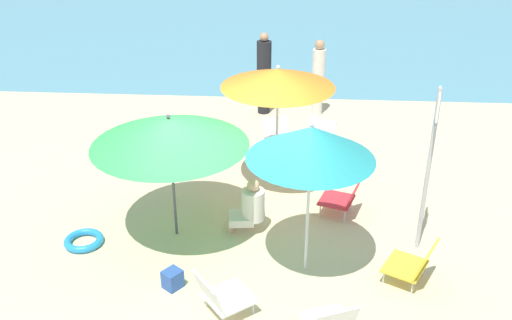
% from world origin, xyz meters
% --- Properties ---
extents(ground_plane, '(40.00, 40.00, 0.00)m').
position_xyz_m(ground_plane, '(0.00, 0.00, 0.00)').
color(ground_plane, beige).
extents(sea_water, '(40.00, 16.00, 0.01)m').
position_xyz_m(sea_water, '(0.00, 13.78, 0.00)').
color(sea_water, '#5693A3').
rests_on(sea_water, ground_plane).
extents(umbrella_orange, '(1.81, 1.81, 2.14)m').
position_xyz_m(umbrella_orange, '(0.72, 1.50, 1.93)').
color(umbrella_orange, silver).
rests_on(umbrella_orange, ground_plane).
extents(umbrella_green, '(2.19, 2.19, 1.91)m').
position_xyz_m(umbrella_green, '(-0.70, -0.03, 1.65)').
color(umbrella_green, '#4C4C51').
rests_on(umbrella_green, ground_plane).
extents(umbrella_teal, '(1.60, 1.60, 2.15)m').
position_xyz_m(umbrella_teal, '(1.20, -0.75, 1.88)').
color(umbrella_teal, silver).
rests_on(umbrella_teal, ground_plane).
extents(beach_chair_a, '(0.81, 0.79, 0.61)m').
position_xyz_m(beach_chair_a, '(0.17, -1.73, 0.29)').
color(beach_chair_a, white).
rests_on(beach_chair_a, ground_plane).
extents(beach_chair_b, '(0.70, 0.66, 0.58)m').
position_xyz_m(beach_chair_b, '(1.78, 0.64, 0.32)').
color(beach_chair_b, red).
rests_on(beach_chair_b, ground_plane).
extents(beach_chair_c, '(0.77, 0.76, 0.63)m').
position_xyz_m(beach_chair_c, '(2.58, -0.96, 0.31)').
color(beach_chair_c, gold).
rests_on(beach_chair_c, ground_plane).
extents(beach_chair_d, '(0.70, 0.73, 0.69)m').
position_xyz_m(beach_chair_d, '(1.47, 2.69, 0.35)').
color(beach_chair_d, white).
rests_on(beach_chair_d, ground_plane).
extents(beach_chair_f, '(0.64, 0.68, 0.66)m').
position_xyz_m(beach_chair_f, '(0.70, 2.84, 0.32)').
color(beach_chair_f, white).
rests_on(beach_chair_f, ground_plane).
extents(person_a, '(0.28, 0.28, 1.67)m').
position_xyz_m(person_a, '(1.49, 4.83, 0.85)').
color(person_a, silver).
rests_on(person_a, ground_plane).
extents(person_b, '(0.57, 0.38, 0.87)m').
position_xyz_m(person_b, '(0.38, 0.12, 0.42)').
color(person_b, silver).
rests_on(person_b, ground_plane).
extents(person_c, '(0.31, 0.31, 1.79)m').
position_xyz_m(person_c, '(0.32, 4.85, 0.91)').
color(person_c, black).
rests_on(person_c, ground_plane).
extents(warning_sign, '(0.14, 0.48, 2.40)m').
position_xyz_m(warning_sign, '(2.80, -0.14, 1.56)').
color(warning_sign, '#ADADB2').
rests_on(warning_sign, ground_plane).
extents(swim_ring, '(0.56, 0.56, 0.10)m').
position_xyz_m(swim_ring, '(-1.99, -0.38, 0.05)').
color(swim_ring, '#238CD8').
rests_on(swim_ring, ground_plane).
extents(beach_bag, '(0.30, 0.30, 0.25)m').
position_xyz_m(beach_bag, '(-0.51, -1.26, 0.13)').
color(beach_bag, '#2D519E').
rests_on(beach_bag, ground_plane).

